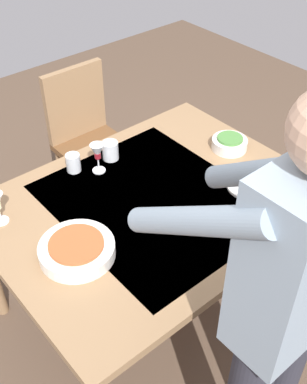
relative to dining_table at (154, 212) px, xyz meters
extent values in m
plane|color=brown|center=(0.00, 0.00, -0.66)|extent=(6.00, 6.00, 0.00)
cube|color=#93704C|center=(0.00, 0.00, 0.05)|extent=(1.44, 1.10, 0.04)
cube|color=#C6AD89|center=(0.00, 0.00, 0.07)|extent=(0.79, 0.93, 0.00)
cylinder|color=#93704C|center=(-0.65, -0.48, -0.32)|extent=(0.06, 0.06, 0.69)
cube|color=brown|center=(-0.25, -0.85, -0.21)|extent=(0.40, 0.40, 0.04)
cube|color=#93704C|center=(-0.25, -1.03, 0.03)|extent=(0.40, 0.04, 0.45)
cylinder|color=#93704C|center=(-0.42, -1.02, -0.44)|extent=(0.04, 0.04, 0.43)
cylinder|color=#93704C|center=(-0.08, -1.02, -0.44)|extent=(0.04, 0.04, 0.43)
cylinder|color=#93704C|center=(-0.42, -0.68, -0.44)|extent=(0.04, 0.04, 0.43)
cylinder|color=#93704C|center=(-0.08, -0.68, -0.44)|extent=(0.04, 0.04, 0.43)
cylinder|color=#2D2D38|center=(0.09, 0.83, -0.22)|extent=(0.14, 0.14, 0.88)
cube|color=#8C9EAD|center=(0.19, 0.83, 0.52)|extent=(0.36, 0.20, 0.60)
cylinder|color=#8C9EAD|center=(0.36, 0.59, 0.59)|extent=(0.08, 0.52, 0.40)
cylinder|color=#8C9EAD|center=(0.02, 0.59, 0.59)|extent=(0.08, 0.52, 0.40)
cylinder|color=black|center=(-0.33, 0.46, 0.17)|extent=(0.07, 0.07, 0.20)
cylinder|color=black|center=(-0.33, 0.46, 0.31)|extent=(0.03, 0.03, 0.08)
cylinder|color=black|center=(-0.33, 0.46, 0.36)|extent=(0.03, 0.03, 0.02)
cylinder|color=white|center=(0.06, -0.34, 0.07)|extent=(0.06, 0.06, 0.01)
cylinder|color=white|center=(0.06, -0.34, 0.11)|extent=(0.01, 0.01, 0.07)
cone|color=white|center=(0.06, -0.34, 0.18)|extent=(0.07, 0.07, 0.07)
cylinder|color=maroon|center=(0.06, -0.34, 0.16)|extent=(0.03, 0.03, 0.03)
cylinder|color=white|center=(0.58, -0.31, 0.07)|extent=(0.06, 0.06, 0.01)
cylinder|color=white|center=(0.58, -0.31, 0.11)|extent=(0.01, 0.01, 0.07)
cylinder|color=silver|center=(-0.05, -0.38, 0.11)|extent=(0.08, 0.08, 0.09)
cylinder|color=silver|center=(0.15, -0.42, 0.11)|extent=(0.07, 0.07, 0.09)
cylinder|color=white|center=(0.44, 0.06, 0.09)|extent=(0.30, 0.30, 0.05)
cylinder|color=#C6562D|center=(0.44, 0.06, 0.12)|extent=(0.22, 0.22, 0.03)
cylinder|color=white|center=(-0.56, -0.06, 0.09)|extent=(0.18, 0.18, 0.05)
cylinder|color=#4C843D|center=(-0.56, -0.06, 0.12)|extent=(0.13, 0.13, 0.03)
cylinder|color=white|center=(-0.41, 0.22, 0.07)|extent=(0.23, 0.23, 0.01)
cube|color=silver|center=(-0.07, 0.26, 0.07)|extent=(0.04, 0.18, 0.00)
camera|label=1|loc=(1.04, 1.23, 1.47)|focal=44.81mm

